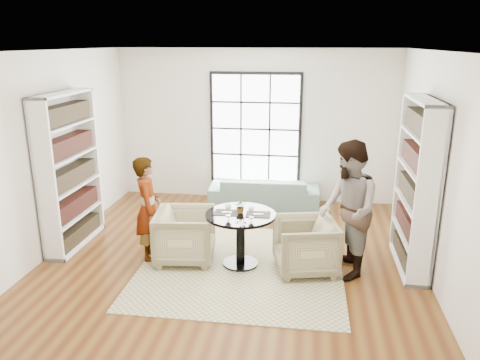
% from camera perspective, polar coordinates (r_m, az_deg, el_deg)
% --- Properties ---
extents(ground, '(6.00, 6.00, 0.00)m').
position_cam_1_polar(ground, '(6.98, -1.18, -9.99)').
color(ground, brown).
extents(room_shell, '(6.00, 6.01, 6.00)m').
position_cam_1_polar(room_shell, '(7.03, -0.49, 1.20)').
color(room_shell, silver).
rests_on(room_shell, ground).
extents(rug, '(2.89, 2.89, 0.01)m').
position_cam_1_polar(rug, '(6.85, 0.14, -10.46)').
color(rug, '#B3AF86').
rests_on(rug, ground).
extents(pedestal_table, '(0.99, 0.99, 0.79)m').
position_cam_1_polar(pedestal_table, '(6.67, 0.07, -5.88)').
color(pedestal_table, black).
rests_on(pedestal_table, ground).
extents(sofa, '(2.13, 0.91, 0.61)m').
position_cam_1_polar(sofa, '(9.09, 2.95, -1.49)').
color(sofa, gray).
rests_on(sofa, ground).
extents(armchair_left, '(0.95, 0.93, 0.78)m').
position_cam_1_polar(armchair_left, '(6.94, -6.66, -6.75)').
color(armchair_left, tan).
rests_on(armchair_left, ground).
extents(armchair_right, '(1.00, 0.98, 0.76)m').
position_cam_1_polar(armchair_right, '(6.65, 7.93, -7.95)').
color(armchair_right, tan).
rests_on(armchair_right, ground).
extents(person_left, '(0.53, 0.65, 1.55)m').
position_cam_1_polar(person_left, '(6.95, -11.16, -3.45)').
color(person_left, gray).
rests_on(person_left, ground).
extents(person_right, '(0.87, 1.03, 1.89)m').
position_cam_1_polar(person_right, '(6.46, 13.02, -3.57)').
color(person_right, gray).
rests_on(person_right, ground).
extents(placemat_left, '(0.35, 0.27, 0.01)m').
position_cam_1_polar(placemat_left, '(6.62, -1.64, -3.98)').
color(placemat_left, '#2A2725').
rests_on(placemat_left, pedestal_table).
extents(placemat_right, '(0.35, 0.27, 0.01)m').
position_cam_1_polar(placemat_right, '(6.55, 2.23, -4.22)').
color(placemat_right, '#2A2725').
rests_on(placemat_right, pedestal_table).
extents(cutlery_left, '(0.15, 0.23, 0.01)m').
position_cam_1_polar(cutlery_left, '(6.62, -1.64, -3.92)').
color(cutlery_left, silver).
rests_on(cutlery_left, placemat_left).
extents(cutlery_right, '(0.15, 0.23, 0.01)m').
position_cam_1_polar(cutlery_right, '(6.55, 2.23, -4.16)').
color(cutlery_right, silver).
rests_on(cutlery_right, placemat_right).
extents(wine_glass_left, '(0.09, 0.09, 0.19)m').
position_cam_1_polar(wine_glass_left, '(6.46, -1.46, -3.27)').
color(wine_glass_left, silver).
rests_on(wine_glass_left, pedestal_table).
extents(wine_glass_right, '(0.08, 0.08, 0.18)m').
position_cam_1_polar(wine_glass_right, '(6.40, 1.38, -3.54)').
color(wine_glass_right, silver).
rests_on(wine_glass_right, pedestal_table).
extents(flower_centerpiece, '(0.19, 0.17, 0.19)m').
position_cam_1_polar(flower_centerpiece, '(6.58, 0.10, -3.24)').
color(flower_centerpiece, gray).
rests_on(flower_centerpiece, pedestal_table).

